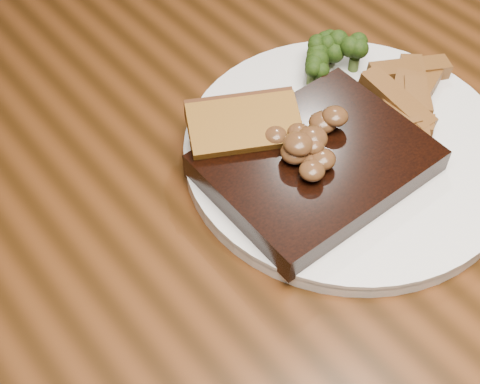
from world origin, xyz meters
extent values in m
cube|color=#47240E|center=(0.00, 0.00, 0.73)|extent=(1.60, 0.90, 0.04)
cylinder|color=black|center=(0.72, 0.37, 0.35)|extent=(0.07, 0.07, 0.71)
cylinder|color=black|center=(0.10, 0.83, 0.20)|extent=(0.04, 0.04, 0.40)
cylinder|color=black|center=(0.11, 0.50, 0.20)|extent=(0.04, 0.04, 0.40)
cylinder|color=white|center=(0.11, -0.01, 0.76)|extent=(0.36, 0.36, 0.01)
cube|color=black|center=(0.07, -0.01, 0.78)|extent=(0.18, 0.14, 0.03)
cube|color=#C3B697|center=(0.07, -0.08, 0.77)|extent=(0.13, 0.01, 0.02)
cube|color=#866018|center=(0.03, 0.05, 0.77)|extent=(0.11, 0.09, 0.02)
camera|label=1|loc=(-0.22, -0.27, 1.21)|focal=50.00mm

